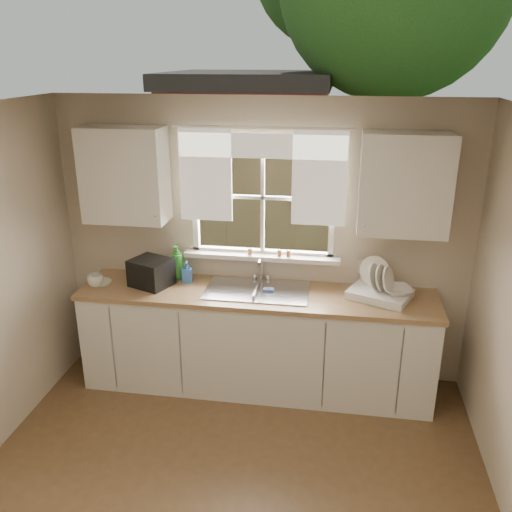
% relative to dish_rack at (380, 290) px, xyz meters
% --- Properties ---
extents(room_walls, '(3.62, 4.02, 2.50)m').
position_rel_dish_rack_xyz_m(room_walls, '(-1.02, -1.81, 0.26)').
color(room_walls, beige).
rests_on(room_walls, ground).
extents(ceiling, '(3.60, 4.00, 0.02)m').
position_rel_dish_rack_xyz_m(ceiling, '(-1.02, -1.75, 1.53)').
color(ceiling, silver).
rests_on(ceiling, room_walls).
extents(window, '(1.38, 0.16, 1.06)m').
position_rel_dish_rack_xyz_m(window, '(-1.02, 0.26, 0.51)').
color(window, white).
rests_on(window, room_walls).
extents(curtains, '(1.50, 0.03, 0.81)m').
position_rel_dish_rack_xyz_m(curtains, '(-1.02, 0.20, 0.96)').
color(curtains, white).
rests_on(curtains, room_walls).
extents(base_cabinets, '(3.00, 0.62, 0.87)m').
position_rel_dish_rack_xyz_m(base_cabinets, '(-1.02, -0.07, -0.54)').
color(base_cabinets, silver).
rests_on(base_cabinets, ground).
extents(countertop, '(3.04, 0.65, 0.04)m').
position_rel_dish_rack_xyz_m(countertop, '(-1.02, -0.07, -0.08)').
color(countertop, '#9F7A4F').
rests_on(countertop, base_cabinets).
extents(upper_cabinet_left, '(0.70, 0.33, 0.80)m').
position_rel_dish_rack_xyz_m(upper_cabinet_left, '(-2.17, 0.08, 0.88)').
color(upper_cabinet_left, silver).
rests_on(upper_cabinet_left, room_walls).
extents(upper_cabinet_right, '(0.70, 0.33, 0.80)m').
position_rel_dish_rack_xyz_m(upper_cabinet_right, '(0.13, 0.08, 0.88)').
color(upper_cabinet_right, silver).
rests_on(upper_cabinet_right, room_walls).
extents(wall_outlet, '(0.08, 0.01, 0.12)m').
position_rel_dish_rack_xyz_m(wall_outlet, '(-0.14, 0.24, 0.11)').
color(wall_outlet, beige).
rests_on(wall_outlet, room_walls).
extents(sill_jars, '(0.38, 0.04, 0.06)m').
position_rel_dish_rack_xyz_m(sill_jars, '(-0.92, 0.19, 0.21)').
color(sill_jars, brown).
rests_on(sill_jars, window).
extents(backyard, '(20.00, 10.00, 6.13)m').
position_rel_dish_rack_xyz_m(backyard, '(-0.45, 6.67, 2.49)').
color(backyard, '#335421').
rests_on(backyard, ground).
extents(sink, '(0.88, 0.52, 0.40)m').
position_rel_dish_rack_xyz_m(sink, '(-1.02, -0.03, -0.13)').
color(sink, '#B7B7BC').
rests_on(sink, countertop).
extents(dish_rack, '(0.58, 0.52, 0.31)m').
position_rel_dish_rack_xyz_m(dish_rack, '(0.00, 0.00, 0.00)').
color(dish_rack, white).
rests_on(dish_rack, countertop).
extents(bowl, '(0.28, 0.28, 0.06)m').
position_rel_dish_rack_xyz_m(bowl, '(0.13, -0.05, 0.03)').
color(bowl, silver).
rests_on(bowl, dish_rack).
extents(soap_bottle_a, '(0.16, 0.16, 0.32)m').
position_rel_dish_rack_xyz_m(soap_bottle_a, '(-1.77, 0.13, 0.10)').
color(soap_bottle_a, green).
rests_on(soap_bottle_a, countertop).
extents(soap_bottle_b, '(0.10, 0.10, 0.19)m').
position_rel_dish_rack_xyz_m(soap_bottle_b, '(-1.66, 0.07, 0.03)').
color(soap_bottle_b, blue).
rests_on(soap_bottle_b, countertop).
extents(soap_bottle_c, '(0.16, 0.16, 0.16)m').
position_rel_dish_rack_xyz_m(soap_bottle_c, '(-2.10, 0.05, 0.02)').
color(soap_bottle_c, beige).
rests_on(soap_bottle_c, countertop).
extents(saucer, '(0.20, 0.20, 0.01)m').
position_rel_dish_rack_xyz_m(saucer, '(-2.42, -0.07, -0.06)').
color(saucer, white).
rests_on(saucer, countertop).
extents(cup, '(0.17, 0.17, 0.11)m').
position_rel_dish_rack_xyz_m(cup, '(-2.42, -0.16, -0.01)').
color(cup, silver).
rests_on(cup, countertop).
extents(black_appliance, '(0.40, 0.38, 0.24)m').
position_rel_dish_rack_xyz_m(black_appliance, '(-1.95, -0.05, 0.06)').
color(black_appliance, black).
rests_on(black_appliance, countertop).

